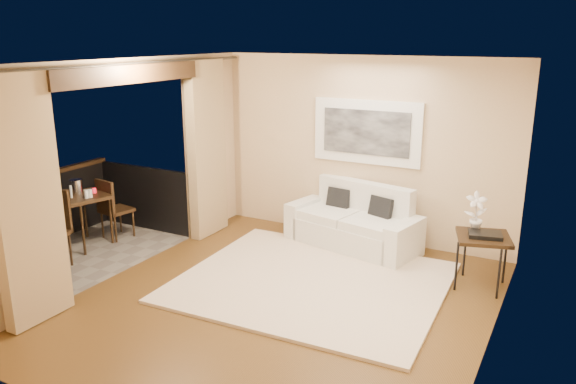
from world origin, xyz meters
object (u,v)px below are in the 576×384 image
Objects in this scene: orchid at (476,212)px; side_table at (483,240)px; sofa at (355,225)px; balcony_chair_far at (111,205)px; ice_bucket at (76,186)px; balcony_chair_near at (51,223)px; bistro_table at (82,201)px.

side_table is at bearing -42.88° from orchid.
sofa is 3.62m from balcony_chair_far.
sofa is at bearing -147.06° from balcony_chair_far.
ice_bucket is (-5.47, -1.22, 0.26)m from side_table.
side_table is 5.25m from balcony_chair_far.
orchid is at bearing 3.76° from balcony_chair_near.
balcony_chair_far is at bearing -144.66° from sofa.
bistro_table is 0.45m from balcony_chair_far.
ice_bucket is at bearing -167.38° from side_table.
bistro_table is at bearing -164.84° from orchid.
sofa is 4.13× the size of orchid.
ice_bucket is at bearing -165.81° from orchid.
orchid reaches higher than balcony_chair_near.
balcony_chair_near reaches higher than sofa.
bistro_table is 0.87× the size of balcony_chair_far.
balcony_chair_far is (-5.18, -0.88, -0.07)m from side_table.
balcony_chair_far is (-5.04, -1.00, -0.37)m from orchid.
ice_bucket reaches higher than bistro_table.
balcony_chair_near is (0.25, -0.75, -0.08)m from bistro_table.
balcony_chair_far reaches higher than sofa.
orchid reaches higher than sofa.
bistro_table reaches higher than side_table.
bistro_table is at bearing -140.10° from sofa.
ice_bucket is at bearing 159.36° from bistro_table.
balcony_chair_near reaches higher than side_table.
sofa is 4.06m from ice_bucket.
balcony_chair_near is (0.11, -1.15, 0.07)m from balcony_chair_far.
bistro_table is 0.77× the size of balcony_chair_near.
bistro_table is (-5.18, -1.40, -0.22)m from orchid.
ice_bucket is at bearing -141.80° from sofa.
balcony_chair_far is at bearing -170.36° from side_table.
orchid is 0.53× the size of balcony_chair_far.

